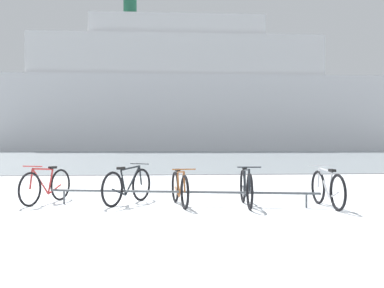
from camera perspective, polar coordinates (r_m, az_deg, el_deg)
name	(u,v)px	position (r m, az deg, el deg)	size (l,w,h in m)	color
ground	(152,151)	(61.21, -5.14, -0.95)	(80.00, 132.00, 0.08)	silver
bike_rack	(181,192)	(9.04, -1.36, -6.17)	(5.37, 1.11, 0.31)	#4C5156
bicycle_0	(46,186)	(9.85, -18.11, -5.09)	(0.74, 1.58, 0.81)	black
bicycle_1	(128,186)	(9.38, -8.19, -5.31)	(0.94, 1.55, 0.82)	black
bicycle_2	(180,188)	(9.03, -1.57, -5.68)	(0.46, 1.64, 0.77)	black
bicycle_3	(246,188)	(9.05, 6.91, -5.54)	(0.46, 1.74, 0.82)	black
bicycle_4	(327,189)	(9.21, 16.87, -5.47)	(0.46, 1.68, 0.81)	black
ferry_ship	(183,96)	(66.47, -1.10, 6.14)	(55.31, 11.73, 24.03)	white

